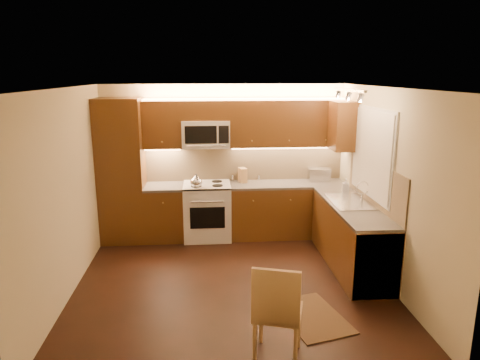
{
  "coord_description": "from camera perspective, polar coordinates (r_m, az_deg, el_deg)",
  "views": [
    {
      "loc": [
        -0.32,
        -5.24,
        2.67
      ],
      "look_at": [
        0.15,
        0.55,
        1.25
      ],
      "focal_mm": 32.81,
      "sensor_mm": 36.0,
      "label": 1
    }
  ],
  "objects": [
    {
      "name": "pantry",
      "position": [
        7.23,
        -15.14,
        1.11
      ],
      "size": [
        0.7,
        0.6,
        2.3
      ],
      "primitive_type": "cube",
      "color": "#4D2C10",
      "rests_on": "floor"
    },
    {
      "name": "toaster_oven",
      "position": [
        7.52,
        10.24,
        0.72
      ],
      "size": [
        0.37,
        0.29,
        0.21
      ],
      "primitive_type": "cube",
      "rotation": [
        0.0,
        0.0,
        -0.09
      ],
      "color": "silver",
      "rests_on": "counter_back_right"
    },
    {
      "name": "microwave",
      "position": [
        7.11,
        -4.46,
        6.02
      ],
      "size": [
        0.76,
        0.38,
        0.44
      ],
      "primitive_type": null,
      "color": "silver",
      "rests_on": "wall_back"
    },
    {
      "name": "rug",
      "position": [
        5.22,
        9.38,
        -17.11
      ],
      "size": [
        0.84,
        1.06,
        0.01
      ],
      "primitive_type": "cube",
      "rotation": [
        0.0,
        0.0,
        0.26
      ],
      "color": "black",
      "rests_on": "floor"
    },
    {
      "name": "base_cab_back_right",
      "position": [
        7.42,
        6.16,
        -3.93
      ],
      "size": [
        1.92,
        0.6,
        0.86
      ],
      "primitive_type": "cube",
      "color": "#4D2C10",
      "rests_on": "floor"
    },
    {
      "name": "spice_jar_a",
      "position": [
        7.36,
        -0.93,
        0.25
      ],
      "size": [
        0.05,
        0.05,
        0.11
      ],
      "primitive_type": "cylinder",
      "rotation": [
        0.0,
        0.0,
        -0.26
      ],
      "color": "silver",
      "rests_on": "counter_back_right"
    },
    {
      "name": "window_blinds",
      "position": [
        6.31,
        16.68,
        3.4
      ],
      "size": [
        0.02,
        1.36,
        1.16
      ],
      "primitive_type": "cube",
      "color": "silver",
      "rests_on": "wall_right"
    },
    {
      "name": "backsplash_back",
      "position": [
        7.41,
        0.64,
        2.29
      ],
      "size": [
        3.3,
        0.02,
        0.6
      ],
      "primitive_type": "cube",
      "color": "tan",
      "rests_on": "wall_back"
    },
    {
      "name": "ceiling",
      "position": [
        5.25,
        -1.17,
        11.88
      ],
      "size": [
        4.0,
        4.0,
        0.01
      ],
      "primitive_type": "cube",
      "color": "beige",
      "rests_on": "ground"
    },
    {
      "name": "counter_back_left",
      "position": [
        7.2,
        -9.84,
        -0.87
      ],
      "size": [
        0.62,
        0.6,
        0.04
      ],
      "primitive_type": "cube",
      "color": "#3B3835",
      "rests_on": "base_cab_back_left"
    },
    {
      "name": "upper_cab_right_corner",
      "position": [
        7.02,
        13.27,
        6.87
      ],
      "size": [
        0.35,
        0.5,
        0.75
      ],
      "primitive_type": "cube",
      "color": "#4D2C10",
      "rests_on": "wall_right"
    },
    {
      "name": "upper_cab_bridge",
      "position": [
        7.09,
        -4.52,
        9.04
      ],
      "size": [
        0.76,
        0.35,
        0.31
      ],
      "primitive_type": "cube",
      "color": "#4D2C10",
      "rests_on": "wall_back"
    },
    {
      "name": "upper_cab_back_left",
      "position": [
        7.14,
        -10.07,
        7.13
      ],
      "size": [
        0.62,
        0.35,
        0.75
      ],
      "primitive_type": "cube",
      "color": "#4D2C10",
      "rests_on": "wall_back"
    },
    {
      "name": "spice_jar_d",
      "position": [
        7.38,
        -0.94,
        0.2
      ],
      "size": [
        0.06,
        0.06,
        0.09
      ],
      "primitive_type": "cylinder",
      "rotation": [
        0.0,
        0.0,
        -0.36
      ],
      "color": "#A37831",
      "rests_on": "counter_back_right"
    },
    {
      "name": "spice_jar_b",
      "position": [
        7.41,
        0.35,
        0.27
      ],
      "size": [
        0.05,
        0.05,
        0.09
      ],
      "primitive_type": "cylinder",
      "rotation": [
        0.0,
        0.0,
        0.21
      ],
      "color": "brown",
      "rests_on": "counter_back_right"
    },
    {
      "name": "spice_jar_c",
      "position": [
        7.44,
        2.44,
        0.31
      ],
      "size": [
        0.04,
        0.04,
        0.09
      ],
      "primitive_type": "cylinder",
      "rotation": [
        0.0,
        0.0,
        0.06
      ],
      "color": "silver",
      "rests_on": "counter_back_right"
    },
    {
      "name": "window_frame",
      "position": [
        6.32,
        16.85,
        3.4
      ],
      "size": [
        0.03,
        1.44,
        1.24
      ],
      "primitive_type": "cube",
      "color": "silver",
      "rests_on": "wall_right"
    },
    {
      "name": "base_cab_back_left",
      "position": [
        7.32,
        -9.69,
        -4.28
      ],
      "size": [
        0.62,
        0.6,
        0.86
      ],
      "primitive_type": "cube",
      "color": "#4D2C10",
      "rests_on": "floor"
    },
    {
      "name": "upper_cab_back_right",
      "position": [
        7.24,
        6.27,
        7.35
      ],
      "size": [
        1.92,
        0.35,
        0.75
      ],
      "primitive_type": "cube",
      "color": "#4D2C10",
      "rests_on": "wall_back"
    },
    {
      "name": "floor",
      "position": [
        5.89,
        -1.05,
        -13.23
      ],
      "size": [
        4.0,
        4.0,
        0.01
      ],
      "primitive_type": "cube",
      "color": "black",
      "rests_on": "ground"
    },
    {
      "name": "wall_right",
      "position": [
        5.9,
        18.66,
        -0.92
      ],
      "size": [
        0.01,
        4.0,
        2.5
      ],
      "primitive_type": "cube",
      "color": "#C4B88F",
      "rests_on": "ground"
    },
    {
      "name": "base_cab_right",
      "position": [
        6.39,
        14.21,
        -7.21
      ],
      "size": [
        0.6,
        2.0,
        0.86
      ],
      "primitive_type": "cube",
      "color": "#4D2C10",
      "rests_on": "floor"
    },
    {
      "name": "wall_left",
      "position": [
        5.68,
        -21.68,
        -1.73
      ],
      "size": [
        0.01,
        4.0,
        2.5
      ],
      "primitive_type": "cube",
      "color": "#C4B88F",
      "rests_on": "ground"
    },
    {
      "name": "soap_bottle",
      "position": [
        6.87,
        13.58,
        -0.69
      ],
      "size": [
        0.11,
        0.11,
        0.21
      ],
      "primitive_type": "imported",
      "rotation": [
        0.0,
        0.0,
        -0.18
      ],
      "color": "silver",
      "rests_on": "counter_right"
    },
    {
      "name": "faucet",
      "position": [
        6.4,
        15.63,
        -1.44
      ],
      "size": [
        0.2,
        0.04,
        0.3
      ],
      "primitive_type": null,
      "color": "silver",
      "rests_on": "counter_right"
    },
    {
      "name": "sink",
      "position": [
        6.36,
        14.07,
        -2.14
      ],
      "size": [
        0.52,
        0.86,
        0.15
      ],
      "primitive_type": null,
      "color": "silver",
      "rests_on": "counter_right"
    },
    {
      "name": "backsplash_right",
      "position": [
        6.27,
        17.13,
        -0.45
      ],
      "size": [
        0.02,
        2.0,
        0.6
      ],
      "primitive_type": "cube",
      "color": "tan",
      "rests_on": "wall_right"
    },
    {
      "name": "wall_back",
      "position": [
        7.38,
        -2.07,
        2.64
      ],
      "size": [
        4.0,
        0.01,
        2.5
      ],
      "primitive_type": "cube",
      "color": "#C4B88F",
      "rests_on": "ground"
    },
    {
      "name": "stove",
      "position": [
        7.26,
        -4.27,
        -4.03
      ],
      "size": [
        0.76,
        0.65,
        0.92
      ],
      "primitive_type": null,
      "color": "silver",
      "rests_on": "floor"
    },
    {
      "name": "dining_chair",
      "position": [
        4.33,
        4.97,
        -16.44
      ],
      "size": [
        0.55,
        0.55,
        1.0
      ],
      "primitive_type": null,
      "rotation": [
        0.0,
        0.0,
        -0.29
      ],
      "color": "#A7784B",
      "rests_on": "floor"
    },
    {
      "name": "counter_back_right",
      "position": [
        7.29,
        6.25,
        -0.56
      ],
      "size": [
        1.92,
        0.6,
        0.04
      ],
      "primitive_type": "cube",
      "color": "#3B3835",
      "rests_on": "base_cab_back_right"
    },
    {
      "name": "dishwasher",
      "position": [
        5.79,
        16.43,
        -9.63
      ],
      "size": [
        0.58,
        0.6,
        0.84
      ],
      "primitive_type": "cube",
      "color": "silver",
      "rests_on": "floor"
    },
    {
      "name": "counter_right",
      "position": [
        6.25,
        14.45,
        -3.35
      ],
      "size": [
        0.6,
        2.0,
        0.04
      ],
      "primitive_type": "cube",
      "color": "#3B3835",
      "rests_on": "base_cab_right"
    },
    {
      "name": "knife_block",
      "position": [
        7.29,
        0.34,
        0.64
      ],
      "size": [
        0.15,
        0.2,
        0.24
      ],
      "primitive_type": "cube",
      "rotation": [
        0.0,
        0.0,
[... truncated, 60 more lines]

